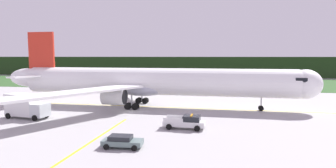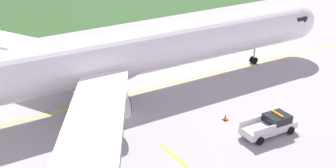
{
  "view_description": "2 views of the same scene",
  "coord_description": "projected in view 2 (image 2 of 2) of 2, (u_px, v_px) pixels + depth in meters",
  "views": [
    {
      "loc": [
        14.15,
        -46.32,
        9.6
      ],
      "look_at": [
        5.68,
        5.96,
        4.3
      ],
      "focal_mm": 29.99,
      "sensor_mm": 36.0,
      "label": 1
    },
    {
      "loc": [
        -15.58,
        -32.5,
        19.75
      ],
      "look_at": [
        5.12,
        -1.06,
        3.14
      ],
      "focal_mm": 43.66,
      "sensor_mm": 36.0,
      "label": 2
    }
  ],
  "objects": [
    {
      "name": "ground",
      "position": [
        119.0,
        121.0,
        40.65
      ],
      "size": [
        320.0,
        320.0,
        0.0
      ],
      "primitive_type": "plane",
      "color": "#A19EA0"
    },
    {
      "name": "airliner",
      "position": [
        118.0,
        57.0,
        43.89
      ],
      "size": [
        59.89,
        48.33,
        14.4
      ],
      "color": "white",
      "rests_on": "ground"
    },
    {
      "name": "apron_cone",
      "position": [
        225.0,
        117.0,
        40.66
      ],
      "size": [
        0.5,
        0.5,
        0.63
      ],
      "color": "black",
      "rests_on": "ground"
    },
    {
      "name": "taxiway_centerline_main",
      "position": [
        126.0,
        95.0,
        46.14
      ],
      "size": [
        80.72,
        2.9,
        0.01
      ],
      "primitive_type": "cube",
      "rotation": [
        0.0,
        0.0,
        -0.03
      ],
      "color": "yellow",
      "rests_on": "ground"
    },
    {
      "name": "ops_pickup_truck",
      "position": [
        270.0,
        125.0,
        38.02
      ],
      "size": [
        5.6,
        2.64,
        1.94
      ],
      "color": "silver",
      "rests_on": "ground"
    }
  ]
}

